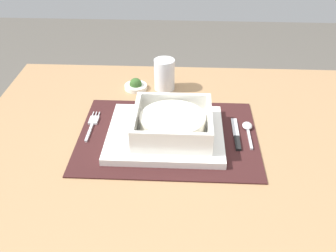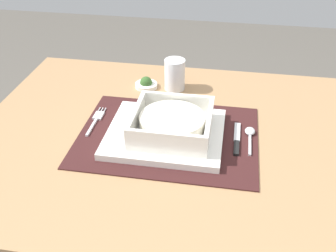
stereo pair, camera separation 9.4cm
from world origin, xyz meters
name	(u,v)px [view 1 (the left image)]	position (x,y,z in m)	size (l,w,h in m)	color
dining_table	(175,170)	(0.00, 0.00, 0.64)	(0.97, 0.76, 0.75)	#A37A51
placemat	(168,136)	(-0.02, -0.01, 0.75)	(0.42, 0.32, 0.00)	#381919
serving_plate	(166,134)	(-0.02, -0.01, 0.76)	(0.27, 0.23, 0.02)	white
porridge_bowl	(172,124)	(-0.01, -0.01, 0.79)	(0.18, 0.18, 0.05)	white
fork	(92,124)	(-0.20, 0.03, 0.75)	(0.02, 0.13, 0.00)	silver
spoon	(248,128)	(0.17, 0.03, 0.76)	(0.02, 0.11, 0.01)	silver
butter_knife	(236,136)	(0.14, 0.00, 0.75)	(0.01, 0.13, 0.01)	black
drinking_glass	(164,76)	(-0.04, 0.23, 0.79)	(0.06, 0.06, 0.09)	white
condiment_saucer	(136,86)	(-0.12, 0.23, 0.76)	(0.06, 0.06, 0.03)	white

